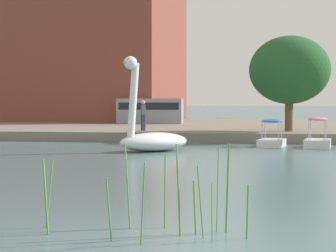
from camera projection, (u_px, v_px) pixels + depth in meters
The scene contains 10 objects.
ground_plane at pixel (130, 240), 9.73m from camera, with size 528.74×528.74×0.00m, color slate.
shore_bank_far at pixel (234, 128), 44.43m from camera, with size 153.66×25.67×0.53m, color slate.
swan_boat at pixel (152, 136), 26.77m from camera, with size 3.57×3.58×4.11m.
pedal_boat_pink at pixel (318, 139), 28.96m from camera, with size 1.45×2.19×1.45m.
pedal_boat_blue at pixel (272, 138), 29.55m from camera, with size 1.45×2.07×1.34m.
tree_broadleaf_left at pixel (289, 70), 33.62m from camera, with size 6.17×6.11×5.25m.
person_on_path at pixel (143, 114), 34.61m from camera, with size 0.28×0.28×1.71m.
parked_van at pixel (150, 110), 45.52m from camera, with size 4.88×1.98×1.85m.
apartment_block at pixel (75, 40), 53.40m from camera, with size 17.21×12.82×14.03m, color brown.
reed_clump_foreground at pixel (159, 195), 10.15m from camera, with size 3.52×1.54×1.51m.
Camera 1 is at (2.09, -9.44, 2.21)m, focal length 65.63 mm.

